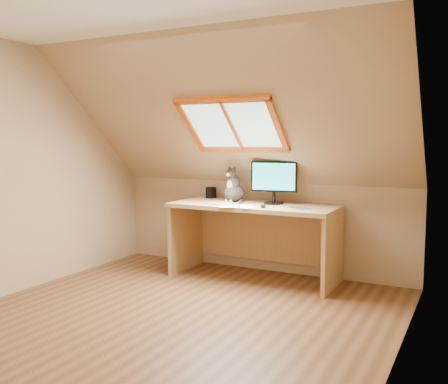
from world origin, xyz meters
The scene contains 10 objects.
ground centered at (0.00, 0.00, 0.00)m, with size 3.50×3.50×0.00m, color brown.
room_shell centered at (0.00, -0.09, 1.43)m, with size 3.52×3.52×2.41m.
desk centered at (0.09, 1.45, 0.57)m, with size 1.76×0.77×0.80m.
monitor centered at (0.28, 1.46, 1.06)m, with size 0.49×0.21×0.45m.
cat centered at (-0.19, 1.46, 0.95)m, with size 0.27×0.30×0.40m.
desk_speaker centered at (-0.57, 1.63, 0.87)m, with size 0.09×0.09×0.13m, color black.
graphics_tablet centered at (-0.23, 1.19, 0.81)m, with size 0.30×0.22×0.01m, color #B2B2B7.
mouse centered at (0.29, 1.15, 0.82)m, with size 0.06×0.10×0.03m, color black.
papers centered at (0.07, 1.12, 0.80)m, with size 0.35×0.30×0.01m.
cables centered at (0.52, 1.26, 0.81)m, with size 0.51×0.26×0.01m.
Camera 1 is at (2.21, -3.40, 1.47)m, focal length 40.00 mm.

